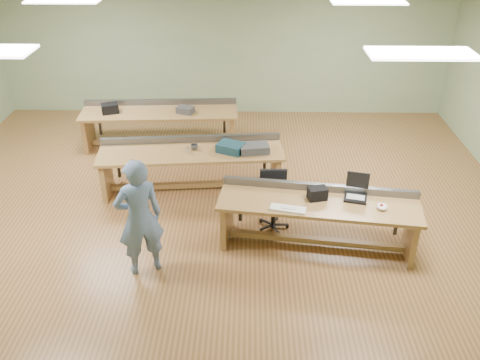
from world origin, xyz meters
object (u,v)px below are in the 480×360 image
(task_chair, at_px, (273,208))
(drinks_can, at_px, (187,150))
(laptop_base, at_px, (355,198))
(mug, at_px, (194,147))
(workbench_front, at_px, (318,213))
(workbench_mid, at_px, (191,160))
(camera_bag, at_px, (317,194))
(parts_bin_teal, at_px, (231,147))
(person, at_px, (139,218))
(parts_bin_grey, at_px, (254,148))
(workbench_back, at_px, (160,120))

(task_chair, xyz_separation_m, drinks_can, (-1.41, 1.00, 0.47))
(laptop_base, distance_m, mug, 2.88)
(workbench_front, distance_m, laptop_base, 0.57)
(workbench_mid, height_order, drinks_can, workbench_mid)
(workbench_mid, distance_m, camera_bag, 2.48)
(workbench_front, height_order, task_chair, task_chair)
(parts_bin_teal, height_order, drinks_can, parts_bin_teal)
(workbench_front, relative_size, person, 1.70)
(parts_bin_grey, xyz_separation_m, mug, (-1.01, 0.07, -0.02))
(mug, bearing_deg, person, -102.77)
(laptop_base, xyz_separation_m, parts_bin_teal, (-1.82, 1.47, 0.06))
(mug, bearing_deg, task_chair, -40.93)
(person, bearing_deg, parts_bin_grey, -149.65)
(workbench_back, relative_size, camera_bag, 11.82)
(parts_bin_teal, bearing_deg, workbench_front, -49.88)
(person, xyz_separation_m, task_chair, (1.80, 1.08, -0.52))
(camera_bag, bearing_deg, workbench_mid, 128.91)
(workbench_mid, relative_size, drinks_can, 29.48)
(task_chair, xyz_separation_m, parts_bin_teal, (-0.68, 1.07, 0.49))
(workbench_mid, relative_size, mug, 25.93)
(drinks_can, bearing_deg, workbench_mid, 62.77)
(parts_bin_grey, bearing_deg, workbench_mid, 177.96)
(laptop_base, xyz_separation_m, camera_bag, (-0.54, 0.00, 0.07))
(camera_bag, xyz_separation_m, task_chair, (-0.59, 0.40, -0.51))
(task_chair, relative_size, mug, 7.48)
(parts_bin_teal, bearing_deg, parts_bin_grey, -1.37)
(mug, bearing_deg, workbench_mid, -154.25)
(camera_bag, relative_size, parts_bin_teal, 0.63)
(workbench_back, relative_size, drinks_can, 29.11)
(laptop_base, bearing_deg, workbench_back, 149.88)
(workbench_front, distance_m, camera_bag, 0.29)
(workbench_back, xyz_separation_m, camera_bag, (2.76, -3.23, 0.28))
(person, relative_size, parts_bin_grey, 3.55)
(camera_bag, bearing_deg, workbench_front, -87.18)
(laptop_base, bearing_deg, camera_bag, -165.78)
(workbench_mid, xyz_separation_m, parts_bin_grey, (1.07, -0.04, 0.25))
(laptop_base, xyz_separation_m, task_chair, (-1.14, 0.40, -0.43))
(workbench_mid, bearing_deg, parts_bin_teal, -7.71)
(person, xyz_separation_m, drinks_can, (0.39, 2.08, -0.05))
(workbench_front, relative_size, task_chair, 3.19)
(parts_bin_teal, bearing_deg, task_chair, -57.49)
(person, distance_m, mug, 2.26)
(workbench_front, bearing_deg, workbench_mid, 149.32)
(workbench_front, distance_m, task_chair, 0.80)
(workbench_mid, bearing_deg, workbench_front, -43.73)
(laptop_base, height_order, task_chair, task_chair)
(workbench_mid, xyz_separation_m, laptop_base, (2.49, -1.50, 0.21))
(laptop_base, bearing_deg, drinks_can, 165.33)
(laptop_base, height_order, drinks_can, drinks_can)
(camera_bag, bearing_deg, task_chair, 132.36)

